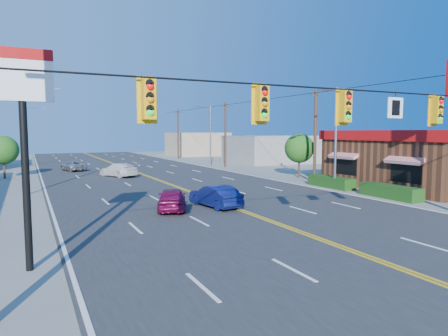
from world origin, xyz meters
name	(u,v)px	position (x,y,z in m)	size (l,w,h in m)	color
ground	(366,258)	(0.00, 0.00, 0.00)	(160.00, 160.00, 0.00)	gray
road	(179,188)	(0.00, 20.00, 0.03)	(20.00, 120.00, 0.06)	#2D2D30
signal_span	(368,123)	(-0.12, 0.00, 4.89)	(24.32, 0.34, 9.00)	#47301E
kfc	(433,158)	(19.90, 12.00, 2.38)	(16.30, 12.40, 4.70)	brown
pizza_hut_sign	(23,113)	(-11.00, 4.00, 5.18)	(1.90, 0.30, 6.85)	black
streetlight_se	(334,133)	(10.79, 14.00, 4.51)	(2.55, 0.25, 8.00)	gray
streetlight_ne	(209,132)	(10.79, 38.00, 4.51)	(2.55, 0.25, 8.00)	gray
streetlight_sw	(28,133)	(-10.79, 22.00, 4.51)	(2.55, 0.25, 8.00)	gray
streetlight_nw	(27,132)	(-10.79, 48.00, 4.51)	(2.55, 0.25, 8.00)	gray
utility_pole_near	(315,136)	(12.20, 18.00, 4.20)	(0.28, 0.28, 8.40)	#47301E
utility_pole_mid	(225,135)	(12.20, 36.00, 4.20)	(0.28, 0.28, 8.40)	#47301E
utility_pole_far	(178,134)	(12.20, 54.00, 4.20)	(0.28, 0.28, 8.40)	#47301E
tree_kfc_rear	(299,148)	(13.50, 22.00, 2.93)	(2.94, 2.94, 4.41)	#47301E
tree_west	(3,150)	(-13.00, 34.00, 2.79)	(2.80, 2.80, 4.20)	#47301E
bld_east_mid	(272,149)	(22.00, 40.00, 2.00)	(12.00, 10.00, 4.00)	gray
bld_east_far	(197,144)	(19.00, 62.00, 2.20)	(10.00, 10.00, 4.40)	tan
car_magenta	(172,200)	(-3.53, 11.36, 0.67)	(1.58, 3.92, 1.33)	maroon
car_blue	(215,197)	(-0.87, 11.14, 0.67)	(1.41, 4.04, 1.33)	#0F1757
car_white	(119,170)	(-2.71, 30.29, 0.69)	(1.93, 4.74, 1.37)	silver
car_silver	(73,166)	(-6.21, 38.65, 0.57)	(1.90, 4.12, 1.14)	#A7A7AC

